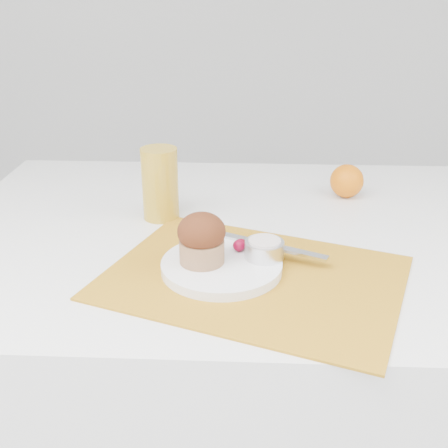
{
  "coord_description": "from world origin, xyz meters",
  "views": [
    {
      "loc": [
        -0.02,
        -0.92,
        1.19
      ],
      "look_at": [
        -0.06,
        -0.04,
        0.8
      ],
      "focal_mm": 45.0,
      "sensor_mm": 36.0,
      "label": 1
    }
  ],
  "objects_px": {
    "table": "(255,386)",
    "plate": "(222,266)",
    "juice_glass": "(160,184)",
    "muffin": "(202,238)",
    "orange": "(347,181)"
  },
  "relations": [
    {
      "from": "table",
      "to": "orange",
      "type": "height_order",
      "value": "orange"
    },
    {
      "from": "table",
      "to": "plate",
      "type": "xyz_separation_m",
      "value": [
        -0.06,
        -0.17,
        0.39
      ]
    },
    {
      "from": "orange",
      "to": "juice_glass",
      "type": "distance_m",
      "value": 0.4
    },
    {
      "from": "table",
      "to": "muffin",
      "type": "relative_size",
      "value": 14.46
    },
    {
      "from": "table",
      "to": "juice_glass",
      "type": "height_order",
      "value": "juice_glass"
    },
    {
      "from": "table",
      "to": "muffin",
      "type": "bearing_deg",
      "value": -118.67
    },
    {
      "from": "orange",
      "to": "muffin",
      "type": "distance_m",
      "value": 0.45
    },
    {
      "from": "table",
      "to": "plate",
      "type": "distance_m",
      "value": 0.43
    },
    {
      "from": "table",
      "to": "orange",
      "type": "bearing_deg",
      "value": 43.64
    },
    {
      "from": "juice_glass",
      "to": "muffin",
      "type": "bearing_deg",
      "value": -65.8
    },
    {
      "from": "plate",
      "to": "table",
      "type": "bearing_deg",
      "value": 69.8
    },
    {
      "from": "orange",
      "to": "plate",
      "type": "bearing_deg",
      "value": -125.49
    },
    {
      "from": "plate",
      "to": "muffin",
      "type": "xyz_separation_m",
      "value": [
        -0.03,
        -0.0,
        0.05
      ]
    },
    {
      "from": "table",
      "to": "orange",
      "type": "xyz_separation_m",
      "value": [
        0.19,
        0.18,
        0.41
      ]
    },
    {
      "from": "table",
      "to": "orange",
      "type": "relative_size",
      "value": 16.84
    }
  ]
}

